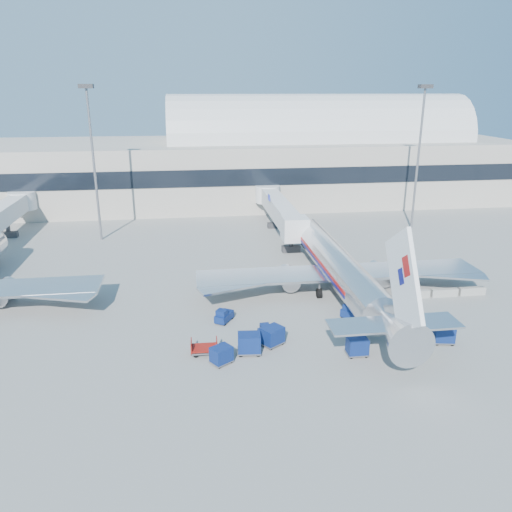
{
  "coord_description": "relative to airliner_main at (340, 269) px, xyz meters",
  "views": [
    {
      "loc": [
        -6.32,
        -45.91,
        21.94
      ],
      "look_at": [
        0.7,
        6.0,
        4.35
      ],
      "focal_mm": 35.0,
      "sensor_mm": 36.0,
      "label": 1
    }
  ],
  "objects": [
    {
      "name": "cart_open_red",
      "position": [
        -15.59,
        -11.6,
        -2.48
      ],
      "size": [
        2.36,
        1.69,
        0.62
      ],
      "rotation": [
        0.0,
        0.0,
        -0.02
      ],
      "color": "slate",
      "rests_on": "ground"
    },
    {
      "name": "ground",
      "position": [
        -10.0,
        -4.51,
        -2.93
      ],
      "size": [
        260.0,
        260.0,
        0.0
      ],
      "primitive_type": "plane",
      "color": "gray",
      "rests_on": "ground"
    },
    {
      "name": "tug_right",
      "position": [
        -0.66,
        -6.64,
        -2.23
      ],
      "size": [
        2.44,
        2.5,
        1.52
      ],
      "rotation": [
        0.0,
        0.0,
        -0.82
      ],
      "color": "#0B1D53",
      "rests_on": "ground"
    },
    {
      "name": "cart_train_c",
      "position": [
        -14.24,
        -13.43,
        -2.11
      ],
      "size": [
        2.18,
        2.07,
        1.53
      ],
      "rotation": [
        0.0,
        0.0,
        0.6
      ],
      "color": "#0B1D53",
      "rests_on": "ground"
    },
    {
      "name": "terminal",
      "position": [
        -23.6,
        51.46,
        4.6
      ],
      "size": [
        170.0,
        28.15,
        21.0
      ],
      "color": "#B2AA9E",
      "rests_on": "ground"
    },
    {
      "name": "barrier_mid",
      "position": [
        11.3,
        -2.51,
        -2.48
      ],
      "size": [
        3.0,
        0.55,
        0.9
      ],
      "primitive_type": "cube",
      "color": "#9E9E96",
      "rests_on": "ground"
    },
    {
      "name": "tug_lead",
      "position": [
        -9.57,
        -9.53,
        -2.28
      ],
      "size": [
        2.26,
        1.26,
        1.42
      ],
      "rotation": [
        0.0,
        0.0,
        0.08
      ],
      "color": "#0B1D53",
      "rests_on": "ground"
    },
    {
      "name": "jetbridge_mid",
      "position": [
        -44.4,
        26.3,
        1.0
      ],
      "size": [
        4.4,
        27.5,
        6.25
      ],
      "color": "silver",
      "rests_on": "ground"
    },
    {
      "name": "barrier_far",
      "position": [
        14.6,
        -2.51,
        -2.48
      ],
      "size": [
        3.0,
        0.55,
        0.9
      ],
      "primitive_type": "cube",
      "color": "#9E9E96",
      "rests_on": "ground"
    },
    {
      "name": "mast_west",
      "position": [
        -30.0,
        25.49,
        11.87
      ],
      "size": [
        2.0,
        1.2,
        22.6
      ],
      "color": "slate",
      "rests_on": "ground"
    },
    {
      "name": "airliner_main",
      "position": [
        0.0,
        0.0,
        0.0
      ],
      "size": [
        32.0,
        37.26,
        12.07
      ],
      "color": "silver",
      "rests_on": "ground"
    },
    {
      "name": "ramp_worker",
      "position": [
        3.83,
        -14.04,
        -1.95
      ],
      "size": [
        0.64,
        0.81,
        1.95
      ],
      "primitive_type": "imported",
      "rotation": [
        0.0,
        0.0,
        1.85
      ],
      "color": "#D0FF1A",
      "rests_on": "ground"
    },
    {
      "name": "cart_solo_near",
      "position": [
        -2.5,
        -13.62,
        -2.07
      ],
      "size": [
        1.82,
        1.39,
        1.6
      ],
      "rotation": [
        0.0,
        0.0,
        0.0
      ],
      "color": "#0B1D53",
      "rests_on": "ground"
    },
    {
      "name": "barrier_near",
      "position": [
        8.0,
        -2.51,
        -2.48
      ],
      "size": [
        3.0,
        0.55,
        0.9
      ],
      "primitive_type": "cube",
      "color": "#9E9E96",
      "rests_on": "ground"
    },
    {
      "name": "mast_east",
      "position": [
        20.0,
        25.49,
        11.87
      ],
      "size": [
        2.0,
        1.2,
        22.6
      ],
      "color": "slate",
      "rests_on": "ground"
    },
    {
      "name": "cart_train_b",
      "position": [
        -11.72,
        -12.06,
        -1.95
      ],
      "size": [
        2.2,
        1.75,
        1.82
      ],
      "rotation": [
        0.0,
        0.0,
        -0.09
      ],
      "color": "#0B1D53",
      "rests_on": "ground"
    },
    {
      "name": "tug_left",
      "position": [
        -13.49,
        -5.58,
        -2.27
      ],
      "size": [
        2.11,
        2.46,
        1.44
      ],
      "rotation": [
        0.0,
        0.0,
        1.01
      ],
      "color": "#0B1D53",
      "rests_on": "ground"
    },
    {
      "name": "cart_solo_far",
      "position": [
        5.97,
        -12.52,
        -2.04
      ],
      "size": [
        2.1,
        1.75,
        1.65
      ],
      "rotation": [
        0.0,
        0.0,
        -0.18
      ],
      "color": "#0B1D53",
      "rests_on": "ground"
    },
    {
      "name": "cart_train_a",
      "position": [
        -9.48,
        -10.85,
        -2.01
      ],
      "size": [
        2.46,
        2.35,
        1.73
      ],
      "rotation": [
        0.0,
        0.0,
        0.61
      ],
      "color": "#0B1D53",
      "rests_on": "ground"
    },
    {
      "name": "jetbridge_near",
      "position": [
        -2.4,
        26.3,
        1.0
      ],
      "size": [
        4.4,
        27.5,
        6.25
      ],
      "color": "silver",
      "rests_on": "ground"
    }
  ]
}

